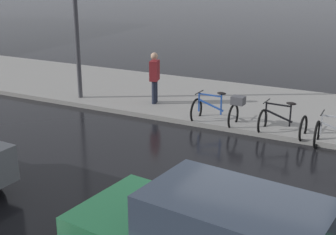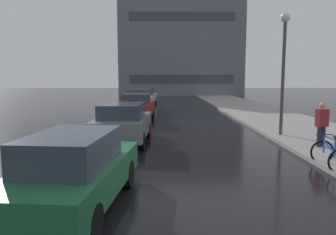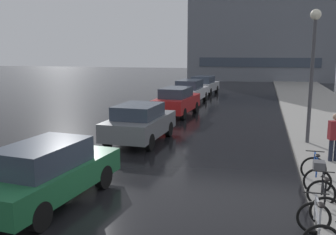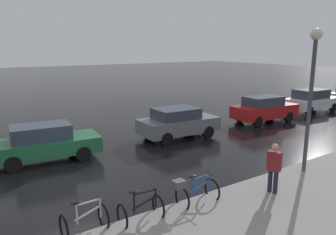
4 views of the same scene
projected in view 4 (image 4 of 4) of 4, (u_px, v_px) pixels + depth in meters
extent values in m
plane|color=black|center=(72.00, 181.00, 11.50)|extent=(140.00, 140.00, 0.00)
torus|color=black|center=(104.00, 216.00, 8.42)|extent=(0.69, 0.07, 0.69)
torus|color=black|center=(64.00, 228.00, 7.85)|extent=(0.69, 0.07, 0.69)
cube|color=#ADAFB5|center=(77.00, 214.00, 7.98)|extent=(0.04, 0.04, 0.54)
cube|color=#ADAFB5|center=(100.00, 207.00, 8.32)|extent=(0.04, 0.04, 0.54)
cube|color=#ADAFB5|center=(88.00, 202.00, 8.10)|extent=(0.04, 0.62, 0.04)
cube|color=#ADAFB5|center=(88.00, 213.00, 8.15)|extent=(0.04, 0.70, 0.25)
ellipsoid|color=black|center=(76.00, 203.00, 7.91)|extent=(0.14, 0.26, 0.07)
cylinder|color=black|center=(100.00, 197.00, 8.26)|extent=(0.50, 0.03, 0.03)
torus|color=black|center=(158.00, 207.00, 8.94)|extent=(0.69, 0.09, 0.68)
torus|color=black|center=(122.00, 217.00, 8.40)|extent=(0.69, 0.09, 0.68)
cube|color=black|center=(134.00, 203.00, 8.51)|extent=(0.04, 0.04, 0.58)
cube|color=black|center=(156.00, 198.00, 8.84)|extent=(0.04, 0.04, 0.56)
cube|color=black|center=(145.00, 192.00, 8.62)|extent=(0.07, 0.64, 0.04)
cube|color=black|center=(144.00, 203.00, 8.67)|extent=(0.07, 0.72, 0.26)
ellipsoid|color=black|center=(134.00, 192.00, 8.44)|extent=(0.15, 0.27, 0.07)
cylinder|color=black|center=(156.00, 188.00, 8.77)|extent=(0.50, 0.05, 0.03)
torus|color=black|center=(212.00, 190.00, 9.94)|extent=(0.72, 0.08, 0.72)
torus|color=black|center=(182.00, 199.00, 9.36)|extent=(0.72, 0.08, 0.72)
cube|color=#234CA8|center=(193.00, 187.00, 9.49)|extent=(0.04, 0.04, 0.57)
cube|color=#234CA8|center=(210.00, 182.00, 9.84)|extent=(0.04, 0.04, 0.53)
cube|color=#234CA8|center=(202.00, 177.00, 9.61)|extent=(0.06, 0.66, 0.04)
cube|color=#234CA8|center=(201.00, 186.00, 9.66)|extent=(0.06, 0.75, 0.27)
ellipsoid|color=black|center=(193.00, 176.00, 9.42)|extent=(0.15, 0.26, 0.07)
cylinder|color=black|center=(211.00, 173.00, 9.78)|extent=(0.50, 0.04, 0.03)
cube|color=#4C4C51|center=(179.00, 184.00, 9.20)|extent=(0.29, 0.35, 0.22)
cube|color=#1E6038|center=(46.00, 146.00, 13.39)|extent=(2.14, 4.40, 0.62)
cube|color=#2D3847|center=(41.00, 132.00, 13.18)|extent=(1.62, 2.41, 0.60)
cylinder|color=black|center=(75.00, 144.00, 14.69)|extent=(0.29, 0.66, 0.64)
cylinder|color=black|center=(83.00, 154.00, 13.41)|extent=(0.29, 0.66, 0.64)
cylinder|color=black|center=(11.00, 153.00, 13.50)|extent=(0.29, 0.66, 0.64)
cylinder|color=black|center=(13.00, 164.00, 12.21)|extent=(0.29, 0.66, 0.64)
cube|color=slate|center=(179.00, 125.00, 16.83)|extent=(2.10, 4.12, 0.71)
cube|color=#2D3847|center=(176.00, 113.00, 16.61)|extent=(1.67, 2.24, 0.53)
cylinder|color=black|center=(189.00, 125.00, 18.25)|extent=(0.25, 0.65, 0.64)
cylinder|color=black|center=(208.00, 132.00, 16.82)|extent=(0.25, 0.65, 0.64)
cylinder|color=black|center=(149.00, 131.00, 16.98)|extent=(0.25, 0.65, 0.64)
cylinder|color=black|center=(166.00, 139.00, 15.55)|extent=(0.25, 0.65, 0.64)
cube|color=#AD1919|center=(265.00, 111.00, 20.36)|extent=(2.04, 4.34, 0.75)
cube|color=#2D3847|center=(263.00, 101.00, 20.14)|extent=(1.58, 2.40, 0.54)
cylinder|color=black|center=(270.00, 113.00, 21.73)|extent=(0.27, 0.65, 0.64)
cylinder|color=black|center=(288.00, 117.00, 20.43)|extent=(0.27, 0.65, 0.64)
cylinder|color=black|center=(240.00, 117.00, 20.46)|extent=(0.27, 0.65, 0.64)
cylinder|color=black|center=(258.00, 121.00, 19.16)|extent=(0.27, 0.65, 0.64)
cube|color=silver|center=(312.00, 103.00, 23.56)|extent=(2.02, 4.43, 0.69)
cube|color=#2D3847|center=(311.00, 94.00, 23.33)|extent=(1.60, 2.49, 0.63)
cylinder|color=black|center=(313.00, 104.00, 24.98)|extent=(0.25, 0.65, 0.64)
cylinder|color=black|center=(333.00, 107.00, 23.64)|extent=(0.25, 0.65, 0.64)
cylinder|color=black|center=(290.00, 107.00, 23.62)|extent=(0.25, 0.65, 0.64)
cylinder|color=black|center=(309.00, 111.00, 22.28)|extent=(0.25, 0.65, 0.64)
cylinder|color=black|center=(334.00, 100.00, 26.81)|extent=(0.29, 0.66, 0.64)
cylinder|color=#1E2333|center=(270.00, 183.00, 10.28)|extent=(0.14, 0.14, 0.86)
cylinder|color=#1E2333|center=(275.00, 184.00, 10.17)|extent=(0.14, 0.14, 0.86)
cube|color=maroon|center=(274.00, 161.00, 10.07)|extent=(0.45, 0.34, 0.61)
sphere|color=tan|center=(275.00, 147.00, 9.97)|extent=(0.22, 0.22, 0.22)
cylinder|color=#424247|center=(309.00, 110.00, 11.58)|extent=(0.14, 0.14, 4.87)
sphere|color=#F2EACC|center=(316.00, 34.00, 11.03)|extent=(0.40, 0.40, 0.40)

